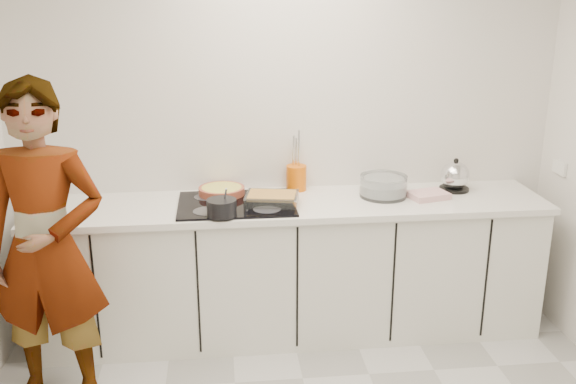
{
  "coord_description": "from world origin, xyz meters",
  "views": [
    {
      "loc": [
        -0.45,
        -2.53,
        2.19
      ],
      "look_at": [
        -0.05,
        1.05,
        1.05
      ],
      "focal_mm": 40.0,
      "sensor_mm": 36.0,
      "label": 1
    }
  ],
  "objects": [
    {
      "name": "wall_back",
      "position": [
        0.0,
        1.6,
        1.3
      ],
      "size": [
        3.6,
        0.0,
        2.6
      ],
      "primitive_type": "cube",
      "color": "silver",
      "rests_on": "ground"
    },
    {
      "name": "baking_dish",
      "position": [
        -0.13,
        1.22,
        0.96
      ],
      "size": [
        0.36,
        0.29,
        0.06
      ],
      "color": "silver",
      "rests_on": "hob"
    },
    {
      "name": "saucepan",
      "position": [
        -0.44,
        1.04,
        0.97
      ],
      "size": [
        0.19,
        0.19,
        0.17
      ],
      "color": "black",
      "rests_on": "hob"
    },
    {
      "name": "utensil_crock",
      "position": [
        0.06,
        1.53,
        0.99
      ],
      "size": [
        0.15,
        0.15,
        0.17
      ],
      "primitive_type": "cylinder",
      "rotation": [
        0.0,
        0.0,
        -0.14
      ],
      "color": "#DC5F06",
      "rests_on": "countertop"
    },
    {
      "name": "tart_dish",
      "position": [
        -0.44,
        1.44,
        0.95
      ],
      "size": [
        0.32,
        0.32,
        0.05
      ],
      "color": "#A14933",
      "rests_on": "hob"
    },
    {
      "name": "hob",
      "position": [
        -0.35,
        1.26,
        0.92
      ],
      "size": [
        0.72,
        0.54,
        0.01
      ],
      "primitive_type": "cube",
      "color": "black",
      "rests_on": "countertop"
    },
    {
      "name": "mixing_bowl",
      "position": [
        0.6,
        1.33,
        0.97
      ],
      "size": [
        0.39,
        0.39,
        0.14
      ],
      "color": "silver",
      "rests_on": "countertop"
    },
    {
      "name": "tea_towel",
      "position": [
        0.88,
        1.26,
        0.93
      ],
      "size": [
        0.28,
        0.23,
        0.04
      ],
      "primitive_type": "cube",
      "rotation": [
        0.0,
        0.0,
        0.26
      ],
      "color": "white",
      "rests_on": "countertop"
    },
    {
      "name": "countertop",
      "position": [
        0.0,
        1.28,
        0.89
      ],
      "size": [
        3.24,
        0.64,
        0.04
      ],
      "primitive_type": "cube",
      "color": "white",
      "rests_on": "base_cabinets"
    },
    {
      "name": "base_cabinets",
      "position": [
        0.0,
        1.28,
        0.43
      ],
      "size": [
        3.2,
        0.58,
        0.87
      ],
      "primitive_type": "cube",
      "color": "silver",
      "rests_on": "floor"
    },
    {
      "name": "kettle",
      "position": [
        1.1,
        1.41,
        1.0
      ],
      "size": [
        0.2,
        0.2,
        0.22
      ],
      "color": "black",
      "rests_on": "countertop"
    },
    {
      "name": "cook",
      "position": [
        -1.36,
        0.69,
        0.9
      ],
      "size": [
        0.71,
        0.51,
        1.79
      ],
      "primitive_type": "imported",
      "rotation": [
        0.0,
        0.0,
        -0.14
      ],
      "color": "silver",
      "rests_on": "floor"
    }
  ]
}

